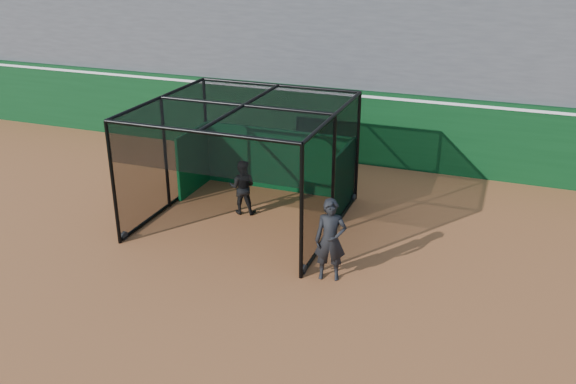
% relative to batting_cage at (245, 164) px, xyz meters
% --- Properties ---
extents(ground, '(120.00, 120.00, 0.00)m').
position_rel_batting_cage_xyz_m(ground, '(0.81, -2.96, -1.59)').
color(ground, '#97542C').
rests_on(ground, ground).
extents(outfield_wall, '(50.00, 0.50, 2.50)m').
position_rel_batting_cage_xyz_m(outfield_wall, '(0.81, 5.54, -0.30)').
color(outfield_wall, '#093515').
rests_on(outfield_wall, ground).
extents(grandstand, '(50.00, 7.85, 8.95)m').
position_rel_batting_cage_xyz_m(grandstand, '(0.81, 9.32, 2.89)').
color(grandstand, '#4C4C4F').
rests_on(grandstand, ground).
extents(batting_cage, '(4.93, 4.91, 3.18)m').
position_rel_batting_cage_xyz_m(batting_cage, '(0.00, 0.00, 0.00)').
color(batting_cage, black).
rests_on(batting_cage, ground).
extents(batter, '(0.86, 0.73, 1.54)m').
position_rel_batting_cage_xyz_m(batter, '(-0.27, 0.34, -0.82)').
color(batter, black).
rests_on(batter, ground).
extents(on_deck_player, '(0.79, 0.61, 1.92)m').
position_rel_batting_cage_xyz_m(on_deck_player, '(3.02, -2.20, -0.63)').
color(on_deck_player, black).
rests_on(on_deck_player, ground).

